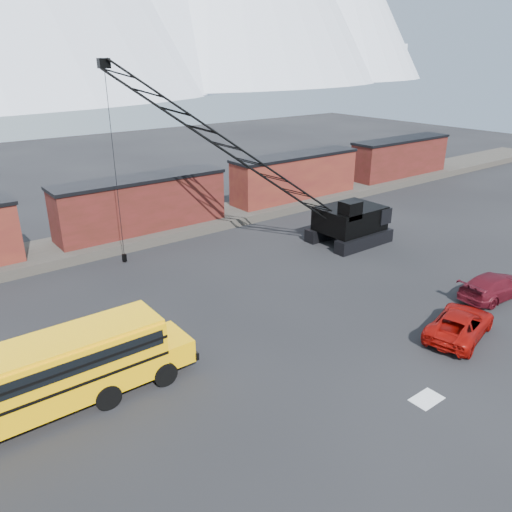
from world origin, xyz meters
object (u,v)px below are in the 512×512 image
(maroon_suv, at_px, (494,286))
(crawler_crane, at_px, (232,149))
(red_pickup, at_px, (460,324))
(school_bus, at_px, (48,374))

(maroon_suv, height_order, crawler_crane, crawler_crane)
(red_pickup, height_order, maroon_suv, maroon_suv)
(red_pickup, xyz_separation_m, crawler_crane, (-2.57, 16.58, 6.89))
(maroon_suv, relative_size, crawler_crane, 0.27)
(school_bus, distance_m, red_pickup, 19.67)
(school_bus, xyz_separation_m, maroon_suv, (24.17, -5.37, -1.05))
(school_bus, height_order, crawler_crane, crawler_crane)
(school_bus, height_order, maroon_suv, school_bus)
(crawler_crane, bearing_deg, maroon_suv, -61.63)
(maroon_suv, bearing_deg, school_bus, 81.09)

